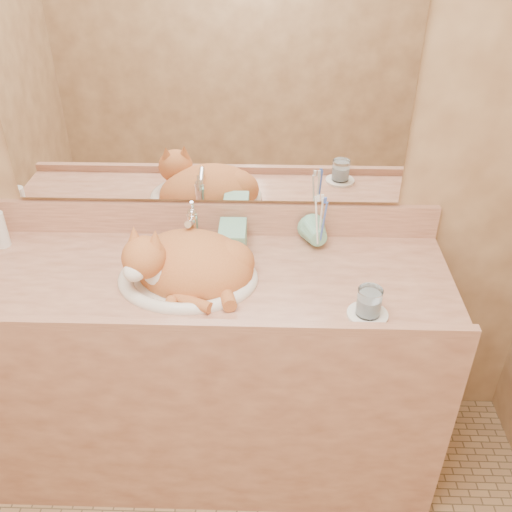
{
  "coord_description": "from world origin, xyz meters",
  "views": [
    {
      "loc": [
        0.22,
        -0.75,
        1.92
      ],
      "look_at": [
        0.17,
        0.7,
        0.94
      ],
      "focal_mm": 40.0,
      "sensor_mm": 36.0,
      "label": 1
    }
  ],
  "objects_px": {
    "cat": "(186,262)",
    "soap_dispenser": "(231,235)",
    "toothbrush_cup": "(319,240)",
    "vanity_counter": "(208,371)",
    "water_glass": "(369,302)",
    "sink_basin": "(187,262)"
  },
  "relations": [
    {
      "from": "cat",
      "to": "soap_dispenser",
      "type": "bearing_deg",
      "value": 52.43
    },
    {
      "from": "soap_dispenser",
      "to": "toothbrush_cup",
      "type": "height_order",
      "value": "soap_dispenser"
    },
    {
      "from": "vanity_counter",
      "to": "toothbrush_cup",
      "type": "height_order",
      "value": "toothbrush_cup"
    },
    {
      "from": "vanity_counter",
      "to": "cat",
      "type": "xyz_separation_m",
      "value": [
        -0.04,
        -0.01,
        0.49
      ]
    },
    {
      "from": "toothbrush_cup",
      "to": "water_glass",
      "type": "bearing_deg",
      "value": -69.94
    },
    {
      "from": "vanity_counter",
      "to": "sink_basin",
      "type": "bearing_deg",
      "value": -154.04
    },
    {
      "from": "toothbrush_cup",
      "to": "soap_dispenser",
      "type": "bearing_deg",
      "value": -167.25
    },
    {
      "from": "sink_basin",
      "to": "soap_dispenser",
      "type": "xyz_separation_m",
      "value": [
        0.13,
        0.11,
        0.03
      ]
    },
    {
      "from": "cat",
      "to": "toothbrush_cup",
      "type": "relative_size",
      "value": 3.95
    },
    {
      "from": "vanity_counter",
      "to": "soap_dispenser",
      "type": "xyz_separation_m",
      "value": [
        0.09,
        0.09,
        0.53
      ]
    },
    {
      "from": "sink_basin",
      "to": "toothbrush_cup",
      "type": "xyz_separation_m",
      "value": [
        0.42,
        0.17,
        -0.02
      ]
    },
    {
      "from": "soap_dispenser",
      "to": "toothbrush_cup",
      "type": "xyz_separation_m",
      "value": [
        0.29,
        0.07,
        -0.06
      ]
    },
    {
      "from": "cat",
      "to": "soap_dispenser",
      "type": "distance_m",
      "value": 0.17
    },
    {
      "from": "cat",
      "to": "water_glass",
      "type": "distance_m",
      "value": 0.57
    },
    {
      "from": "water_glass",
      "to": "sink_basin",
      "type": "bearing_deg",
      "value": 163.37
    },
    {
      "from": "water_glass",
      "to": "cat",
      "type": "bearing_deg",
      "value": 162.78
    },
    {
      "from": "toothbrush_cup",
      "to": "water_glass",
      "type": "distance_m",
      "value": 0.36
    },
    {
      "from": "sink_basin",
      "to": "soap_dispenser",
      "type": "distance_m",
      "value": 0.17
    },
    {
      "from": "water_glass",
      "to": "soap_dispenser",
      "type": "bearing_deg",
      "value": 146.89
    },
    {
      "from": "soap_dispenser",
      "to": "water_glass",
      "type": "distance_m",
      "value": 0.5
    },
    {
      "from": "vanity_counter",
      "to": "soap_dispenser",
      "type": "relative_size",
      "value": 7.86
    },
    {
      "from": "toothbrush_cup",
      "to": "sink_basin",
      "type": "bearing_deg",
      "value": -157.73
    }
  ]
}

